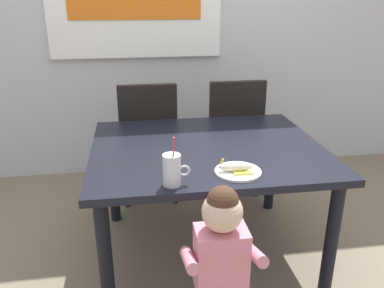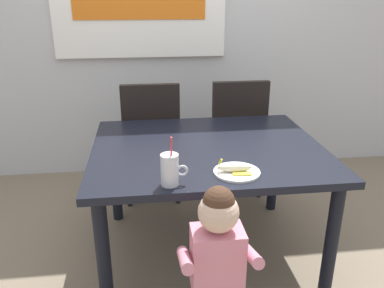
{
  "view_description": "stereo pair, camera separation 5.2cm",
  "coord_description": "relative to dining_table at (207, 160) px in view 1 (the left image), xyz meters",
  "views": [
    {
      "loc": [
        -0.4,
        -2.06,
        1.55
      ],
      "look_at": [
        -0.1,
        -0.11,
        0.79
      ],
      "focal_mm": 36.45,
      "sensor_mm": 36.0,
      "label": 1
    },
    {
      "loc": [
        -0.35,
        -2.07,
        1.55
      ],
      "look_at": [
        -0.1,
        -0.11,
        0.79
      ],
      "focal_mm": 36.45,
      "sensor_mm": 36.0,
      "label": 2
    }
  ],
  "objects": [
    {
      "name": "toddler_standing",
      "position": [
        -0.07,
        -0.73,
        -0.11
      ],
      "size": [
        0.33,
        0.24,
        0.84
      ],
      "color": "#3F4760",
      "rests_on": "ground"
    },
    {
      "name": "ground_plane",
      "position": [
        0.0,
        0.0,
        -0.64
      ],
      "size": [
        24.0,
        24.0,
        0.0
      ],
      "primitive_type": "plane",
      "color": "#7A6B56"
    },
    {
      "name": "dining_chair_right",
      "position": [
        0.35,
        0.76,
        -0.1
      ],
      "size": [
        0.44,
        0.45,
        0.96
      ],
      "rotation": [
        0.0,
        0.0,
        3.14
      ],
      "color": "black",
      "rests_on": "ground"
    },
    {
      "name": "back_wall",
      "position": [
        -0.01,
        1.39,
        0.81
      ],
      "size": [
        6.4,
        0.17,
        2.9
      ],
      "color": "silver",
      "rests_on": "ground"
    },
    {
      "name": "milk_cup",
      "position": [
        -0.25,
        -0.46,
        0.16
      ],
      "size": [
        0.13,
        0.09,
        0.25
      ],
      "color": "silver",
      "rests_on": "dining_table"
    },
    {
      "name": "snack_plate",
      "position": [
        0.08,
        -0.38,
        0.09
      ],
      "size": [
        0.23,
        0.23,
        0.01
      ],
      "primitive_type": "cylinder",
      "color": "white",
      "rests_on": "dining_table"
    },
    {
      "name": "dining_table",
      "position": [
        0.0,
        0.0,
        0.0
      ],
      "size": [
        1.32,
        1.1,
        0.73
      ],
      "color": "black",
      "rests_on": "ground"
    },
    {
      "name": "peeled_banana",
      "position": [
        0.07,
        -0.38,
        0.12
      ],
      "size": [
        0.17,
        0.11,
        0.07
      ],
      "rotation": [
        0.0,
        0.0,
        -0.07
      ],
      "color": "#F4EAC6",
      "rests_on": "snack_plate"
    },
    {
      "name": "dining_chair_left",
      "position": [
        -0.31,
        0.75,
        -0.1
      ],
      "size": [
        0.44,
        0.45,
        0.96
      ],
      "rotation": [
        0.0,
        0.0,
        3.14
      ],
      "color": "black",
      "rests_on": "ground"
    }
  ]
}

